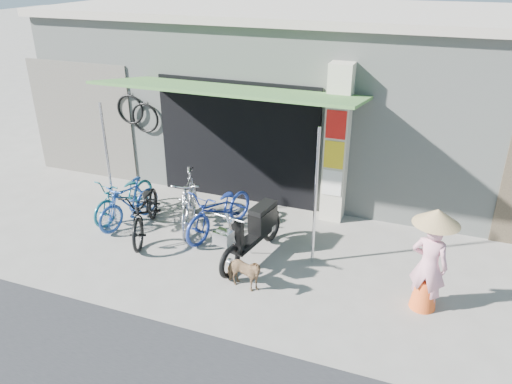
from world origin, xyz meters
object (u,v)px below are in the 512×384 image
at_px(bike_blue, 129,203).
at_px(bike_teal, 125,196).
at_px(street_dog, 243,273).
at_px(nun, 430,260).
at_px(bike_silver, 189,200).
at_px(bike_navy, 220,210).
at_px(moped, 253,231).
at_px(bike_black, 146,210).

bearing_deg(bike_blue, bike_teal, 152.28).
xyz_separation_m(street_dog, nun, (2.61, 0.51, 0.52)).
distance_m(bike_silver, nun, 4.42).
xyz_separation_m(bike_blue, bike_navy, (1.75, 0.29, 0.03)).
xyz_separation_m(bike_blue, moped, (2.61, -0.25, 0.04)).
relative_size(bike_black, street_dog, 2.73).
bearing_deg(nun, bike_blue, 4.63).
distance_m(bike_navy, nun, 3.79).
relative_size(bike_blue, bike_navy, 0.82).
relative_size(bike_teal, street_dog, 2.42).
bearing_deg(bike_blue, nun, 7.78).
height_order(bike_black, nun, nun).
relative_size(bike_silver, street_dog, 2.67).
xyz_separation_m(bike_teal, nun, (5.67, -0.91, 0.38)).
bearing_deg(bike_silver, bike_black, -158.05).
relative_size(bike_teal, bike_black, 0.89).
height_order(bike_silver, bike_navy, bike_silver).
relative_size(bike_teal, bike_silver, 0.91).
distance_m(moped, nun, 2.84).
distance_m(bike_silver, bike_navy, 0.65).
bearing_deg(bike_navy, street_dog, -39.16).
distance_m(bike_teal, street_dog, 3.38).
height_order(bike_teal, bike_navy, bike_navy).
distance_m(bike_teal, nun, 5.76).
relative_size(bike_navy, moped, 0.95).
xyz_separation_m(moped, nun, (2.80, -0.41, 0.32)).
xyz_separation_m(bike_silver, bike_navy, (0.64, -0.03, -0.07)).
bearing_deg(bike_navy, moped, -17.23).
bearing_deg(bike_blue, bike_black, -8.62).
relative_size(bike_blue, street_dog, 2.19).
height_order(bike_silver, moped, bike_silver).
relative_size(bike_black, bike_silver, 1.02).
relative_size(bike_blue, bike_silver, 0.82).
bearing_deg(moped, nun, 2.15).
xyz_separation_m(bike_teal, moped, (2.88, -0.50, 0.06)).
bearing_deg(bike_navy, nun, 0.60).
height_order(street_dog, nun, nun).
bearing_deg(street_dog, bike_blue, 76.83).
bearing_deg(nun, bike_navy, -3.04).
height_order(bike_blue, bike_silver, bike_silver).
bearing_deg(bike_black, nun, -24.89).
relative_size(bike_silver, bike_navy, 1.00).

